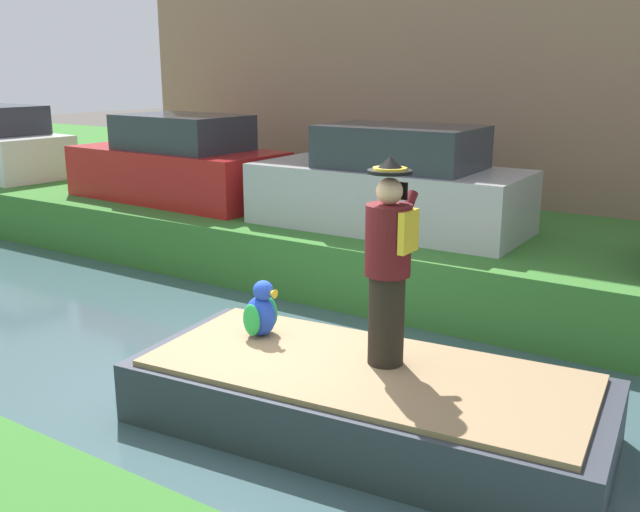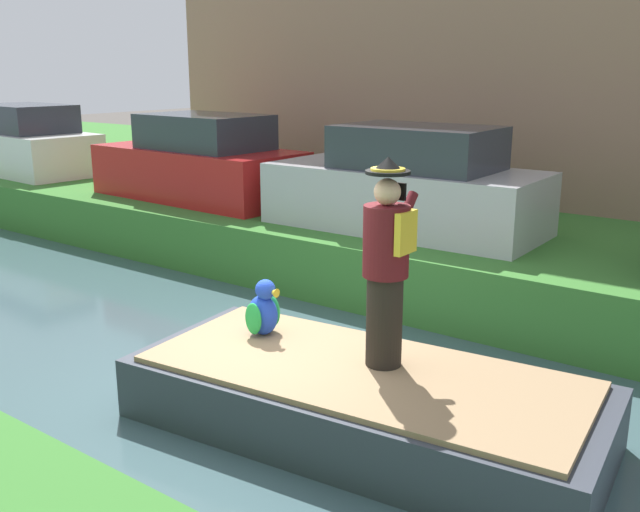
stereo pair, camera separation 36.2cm
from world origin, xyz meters
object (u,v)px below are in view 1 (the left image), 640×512
(boat, at_px, (365,400))
(parked_car_silver, at_px, (391,186))
(parked_car_red, at_px, (177,164))
(person_pirate, at_px, (388,263))
(parrot_plush, at_px, (261,312))

(boat, relative_size, parked_car_silver, 1.08)
(parked_car_silver, distance_m, parked_car_red, 4.25)
(person_pirate, height_order, parked_car_silver, person_pirate)
(person_pirate, xyz_separation_m, parked_car_silver, (3.88, 2.05, -0.03))
(parked_car_red, bearing_deg, parrot_plush, -128.68)
(person_pirate, bearing_deg, parked_car_silver, 11.74)
(boat, bearing_deg, parked_car_silver, 25.54)
(boat, height_order, parked_car_silver, parked_car_silver)
(boat, height_order, parrot_plush, parrot_plush)
(boat, relative_size, parrot_plush, 7.66)
(parked_car_red, bearing_deg, boat, -123.33)
(boat, xyz_separation_m, person_pirate, (0.20, -0.10, 1.23))
(person_pirate, xyz_separation_m, parked_car_red, (3.88, 6.30, -0.03))
(person_pirate, relative_size, parrot_plush, 3.25)
(boat, xyz_separation_m, parked_car_red, (4.08, 6.20, 1.20))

